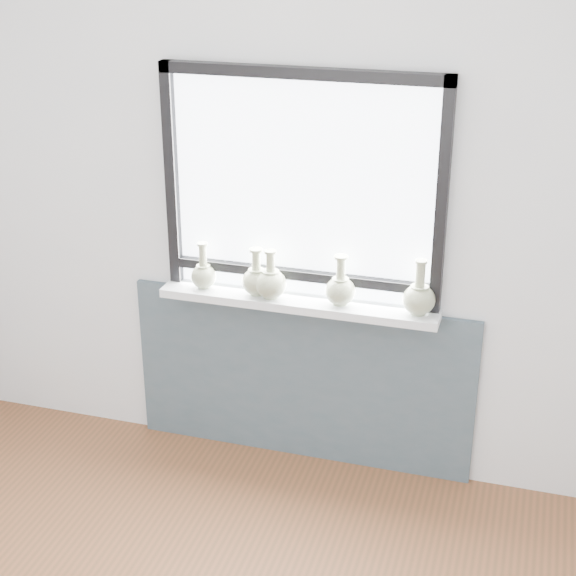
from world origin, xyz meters
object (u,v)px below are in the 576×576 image
(windowsill, at_px, (298,302))
(vase_e, at_px, (419,297))
(vase_a, at_px, (203,274))
(vase_d, at_px, (340,289))
(vase_c, at_px, (271,282))
(vase_b, at_px, (256,279))

(windowsill, xyz_separation_m, vase_e, (0.56, -0.00, 0.10))
(vase_a, height_order, vase_d, vase_d)
(windowsill, bearing_deg, vase_c, -169.61)
(vase_a, xyz_separation_m, vase_b, (0.27, -0.00, 0.01))
(windowsill, distance_m, vase_e, 0.57)
(vase_b, xyz_separation_m, vase_d, (0.40, 0.00, 0.00))
(windowsill, relative_size, vase_e, 5.14)
(windowsill, height_order, vase_b, vase_b)
(vase_d, bearing_deg, vase_c, -176.56)
(vase_b, xyz_separation_m, vase_e, (0.76, 0.00, 0.01))
(windowsill, bearing_deg, vase_a, -179.80)
(vase_c, bearing_deg, vase_e, 1.59)
(windowsill, relative_size, vase_a, 5.83)
(windowsill, height_order, vase_e, vase_e)
(vase_a, bearing_deg, vase_d, -0.14)
(windowsill, xyz_separation_m, vase_c, (-0.12, -0.02, 0.10))
(windowsill, bearing_deg, vase_e, -0.40)
(vase_b, relative_size, vase_c, 0.97)
(vase_c, bearing_deg, vase_b, 167.00)
(vase_d, bearing_deg, vase_b, -179.69)
(vase_c, distance_m, vase_e, 0.68)
(windowsill, bearing_deg, vase_d, -0.92)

